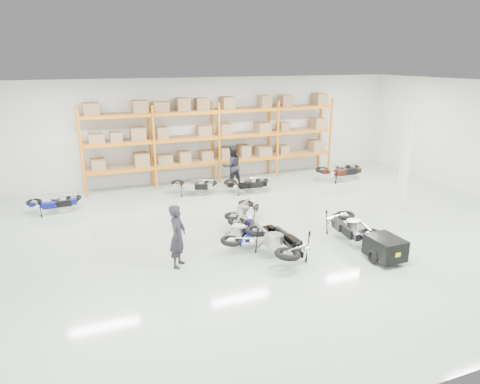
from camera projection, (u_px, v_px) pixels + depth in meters
name	position (u px, v px, depth m)	size (l,w,h in m)	color
room	(283.00, 163.00, 12.97)	(18.00, 18.00, 18.00)	#A6B9A7
pallet_rack	(216.00, 131.00, 18.70)	(11.28, 0.98, 3.62)	orange
structural_column	(407.00, 147.00, 15.23)	(0.25, 0.25, 4.50)	white
moto_blue_centre	(242.00, 228.00, 12.47)	(0.78, 1.76, 1.07)	#080952
moto_silver_left	(245.00, 208.00, 14.28)	(0.72, 1.62, 0.99)	silver
moto_black_far_left	(279.00, 237.00, 11.67)	(0.90, 2.03, 1.24)	black
moto_touring_right	(350.00, 222.00, 12.87)	(0.83, 1.86, 1.13)	black
trailer	(385.00, 248.00, 11.50)	(0.86, 1.63, 0.68)	black
moto_back_a	(54.00, 199.00, 15.18)	(0.70, 1.58, 0.97)	navy
moto_back_b	(194.00, 182.00, 17.25)	(0.72, 1.62, 0.99)	#9FA4A8
moto_back_c	(247.00, 181.00, 17.47)	(0.71, 1.61, 0.98)	black
moto_back_d	(341.00, 168.00, 19.22)	(0.84, 1.90, 1.16)	#38120B
person_left	(178.00, 236.00, 11.12)	(0.62, 0.41, 1.70)	black
person_back	(232.00, 166.00, 18.15)	(0.87, 0.68, 1.79)	black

